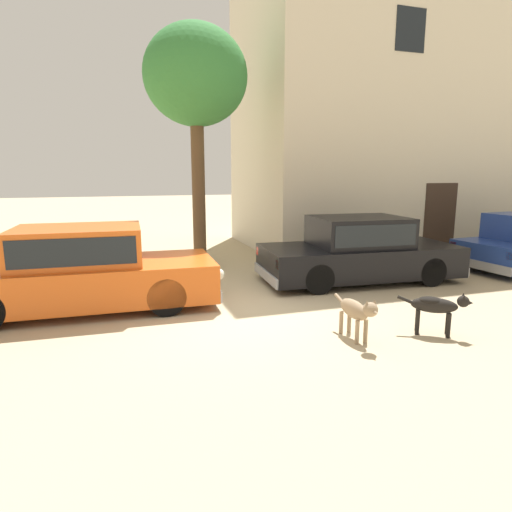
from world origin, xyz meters
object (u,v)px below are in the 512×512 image
at_px(parked_sedan_second, 359,250).
at_px(acacia_tree_left, 196,79).
at_px(parked_sedan_nearest, 82,269).
at_px(stray_dog_tan, 436,306).
at_px(stray_dog_spotted, 357,311).

distance_m(parked_sedan_second, acacia_tree_left, 5.63).
bearing_deg(parked_sedan_second, parked_sedan_nearest, -173.36).
distance_m(stray_dog_tan, acacia_tree_left, 7.62).
relative_size(parked_sedan_nearest, acacia_tree_left, 0.81).
distance_m(parked_sedan_nearest, acacia_tree_left, 5.53).
height_order(parked_sedan_nearest, acacia_tree_left, acacia_tree_left).
xyz_separation_m(stray_dog_spotted, acacia_tree_left, (-1.20, 5.73, 4.17)).
distance_m(parked_sedan_second, stray_dog_tan, 3.34).
relative_size(stray_dog_spotted, stray_dog_tan, 1.24).
bearing_deg(stray_dog_spotted, parked_sedan_second, 146.75).
relative_size(parked_sedan_second, stray_dog_spotted, 4.12).
xyz_separation_m(parked_sedan_second, stray_dog_spotted, (-1.89, -3.10, -0.27)).
distance_m(stray_dog_spotted, acacia_tree_left, 7.19).
height_order(stray_dog_spotted, acacia_tree_left, acacia_tree_left).
distance_m(stray_dog_spotted, stray_dog_tan, 1.25).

